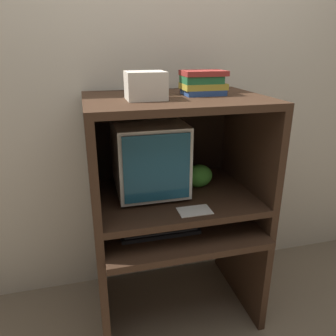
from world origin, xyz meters
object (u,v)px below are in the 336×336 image
Objects in this scene: keyboard at (159,230)px; snack_bag at (199,176)px; mouse at (205,222)px; book_stack at (203,83)px; crt_monitor at (148,156)px; storage_box at (146,86)px.

snack_bag reaches higher than keyboard.
snack_bag reaches higher than mouse.
keyboard is 1.88× the size of book_stack.
snack_bag is (0.29, -0.02, -0.14)m from crt_monitor.
book_stack is (0.28, 0.17, 0.74)m from keyboard.
mouse is (0.26, 0.02, 0.00)m from keyboard.
crt_monitor is at bearing 169.22° from book_stack.
keyboard is at bearing -176.06° from mouse.
mouse is 0.81m from storage_box.
crt_monitor is 0.42m from storage_box.
storage_box reaches higher than book_stack.
snack_bag is (0.02, 0.18, 0.21)m from mouse.
crt_monitor is 0.49m from book_stack.
mouse is 0.28m from snack_bag.
storage_box is at bearing 167.39° from mouse.
crt_monitor is 2.01× the size of book_stack.
storage_box is at bearing 115.41° from keyboard.
crt_monitor is 7.20× the size of mouse.
crt_monitor is 1.07× the size of keyboard.
book_stack reaches higher than snack_bag.
book_stack is 0.33m from storage_box.
crt_monitor is at bearing 76.58° from storage_box.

